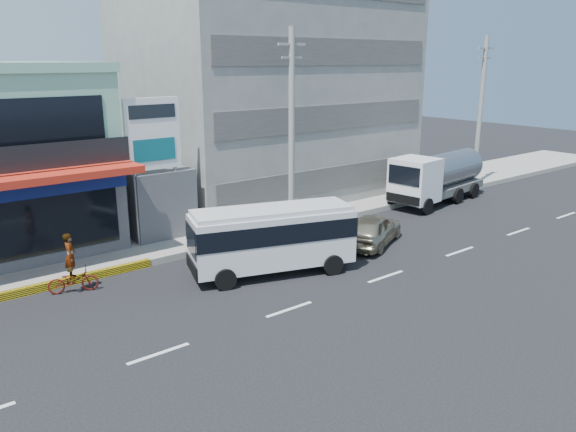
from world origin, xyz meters
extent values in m
plane|color=black|center=(0.00, 0.00, 0.00)|extent=(120.00, 120.00, 0.00)
cube|color=gray|center=(5.00, 9.50, 0.15)|extent=(70.00, 5.00, 0.30)
cube|color=gray|center=(10.00, 15.00, 7.00)|extent=(16.00, 12.00, 14.00)
cube|color=#46454A|center=(0.00, 12.00, 1.75)|extent=(3.00, 6.00, 3.50)
cylinder|color=slate|center=(0.00, 11.00, 3.58)|extent=(1.50, 1.50, 0.15)
cylinder|color=gray|center=(-1.50, 9.20, 3.25)|extent=(0.16, 0.16, 6.50)
cylinder|color=gray|center=(0.50, 9.20, 3.25)|extent=(0.16, 0.16, 6.50)
cube|color=white|center=(-0.50, 9.20, 5.30)|extent=(2.60, 0.18, 3.20)
cylinder|color=#999993|center=(6.00, 7.40, 5.00)|extent=(0.30, 0.30, 10.00)
cube|color=#999993|center=(6.00, 7.40, 9.20)|extent=(1.60, 0.12, 0.12)
cube|color=#999993|center=(6.00, 7.40, 8.60)|extent=(1.20, 0.10, 0.10)
cylinder|color=#999993|center=(22.00, 7.40, 5.00)|extent=(0.30, 0.30, 10.00)
cube|color=#999993|center=(22.00, 7.40, 9.20)|extent=(1.60, 0.12, 0.12)
cube|color=#999993|center=(22.00, 7.40, 8.60)|extent=(1.20, 0.10, 0.10)
cube|color=silver|center=(1.65, 3.19, 1.50)|extent=(6.90, 3.99, 2.16)
cube|color=black|center=(1.65, 3.19, 1.93)|extent=(6.96, 4.05, 0.80)
cube|color=silver|center=(1.65, 3.19, 2.68)|extent=(6.66, 3.75, 0.19)
cylinder|color=black|center=(-0.82, 2.90, 0.42)|extent=(0.89, 0.51, 0.85)
cylinder|color=black|center=(-0.18, 4.87, 0.42)|extent=(0.89, 0.51, 0.85)
cylinder|color=black|center=(3.48, 1.51, 0.42)|extent=(0.89, 0.51, 0.85)
cylinder|color=black|center=(4.11, 3.48, 0.42)|extent=(0.89, 0.51, 0.85)
imported|color=tan|center=(7.56, 3.19, 0.76)|extent=(4.78, 3.48, 1.51)
cube|color=white|center=(14.15, 6.16, 1.79)|extent=(2.59, 2.59, 2.51)
cube|color=#595956|center=(16.84, 6.50, 0.77)|extent=(7.94, 3.08, 0.48)
cylinder|color=gray|center=(17.80, 6.62, 1.93)|extent=(5.62, 2.69, 2.03)
cylinder|color=black|center=(13.91, 5.01, 0.48)|extent=(0.99, 0.41, 0.97)
cylinder|color=black|center=(13.63, 7.21, 0.48)|extent=(0.99, 0.41, 0.97)
cylinder|color=black|center=(17.46, 5.46, 0.48)|extent=(0.99, 0.41, 0.97)
cylinder|color=black|center=(17.18, 7.66, 0.48)|extent=(0.99, 0.41, 0.97)
cylinder|color=black|center=(19.47, 5.71, 0.48)|extent=(0.99, 0.41, 0.97)
cylinder|color=black|center=(19.19, 7.92, 0.48)|extent=(0.99, 0.41, 0.97)
imported|color=#4D100B|center=(-5.46, 6.26, 0.48)|extent=(1.92, 1.20, 0.95)
imported|color=#66594C|center=(-5.46, 6.26, 1.46)|extent=(0.60, 0.74, 1.75)
camera|label=1|loc=(-11.29, -14.23, 8.50)|focal=35.00mm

